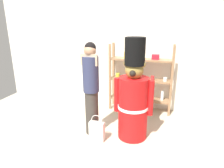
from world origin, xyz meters
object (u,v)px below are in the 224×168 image
(teddy_bear_guard, at_px, (133,98))
(shopping_bag, at_px, (97,131))
(merchandise_shelf, at_px, (140,78))
(person_shopper, at_px, (91,87))

(teddy_bear_guard, xyz_separation_m, shopping_bag, (-0.58, -0.31, -0.57))
(merchandise_shelf, height_order, teddy_bear_guard, teddy_bear_guard)
(person_shopper, bearing_deg, shopping_bag, -52.39)
(merchandise_shelf, bearing_deg, person_shopper, -118.24)
(teddy_bear_guard, bearing_deg, person_shopper, -173.97)
(person_shopper, bearing_deg, teddy_bear_guard, 6.03)
(merchandise_shelf, xyz_separation_m, person_shopper, (-0.70, -1.30, 0.14))
(teddy_bear_guard, height_order, shopping_bag, teddy_bear_guard)
(person_shopper, height_order, shopping_bag, person_shopper)
(merchandise_shelf, distance_m, shopping_bag, 1.73)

